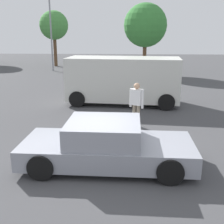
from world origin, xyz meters
TOP-DOWN VIEW (x-y plane):
  - ground_plane at (0.00, 0.00)m, footprint 80.00×80.00m
  - sedan_foreground at (0.24, -0.03)m, footprint 4.46×2.01m
  - van_white at (0.54, 6.72)m, footprint 5.48×2.58m
  - pedestrian at (1.10, 3.25)m, footprint 0.51×0.40m
  - light_post_near at (-6.13, 18.78)m, footprint 0.44×0.44m
  - tree_back_left at (2.14, 17.43)m, footprint 3.55×3.55m
  - tree_back_right at (-6.81, 22.52)m, footprint 2.89×2.89m

SIDE VIEW (x-z plane):
  - ground_plane at x=0.00m, z-range 0.00..0.00m
  - sedan_foreground at x=0.24m, z-range -0.05..1.17m
  - pedestrian at x=1.10m, z-range 0.15..1.80m
  - van_white at x=0.54m, z-range 0.09..2.34m
  - tree_back_left at x=2.14m, z-range 1.09..6.84m
  - tree_back_right at x=-6.81m, z-range 1.30..6.87m
  - light_post_near at x=-6.13m, z-range 1.23..8.80m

